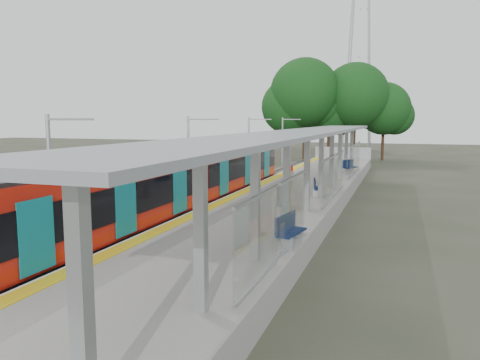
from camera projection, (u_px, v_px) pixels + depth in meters
name	position (u px, v px, depth m)	size (l,w,h in m)	color
trackbed	(222.00, 201.00, 29.39)	(3.00, 70.00, 0.24)	#59544C
platform	(292.00, 199.00, 27.88)	(6.00, 50.00, 1.00)	gray
tactile_strip	(252.00, 188.00, 28.64)	(0.60, 50.00, 0.02)	yellow
end_fence	(343.00, 152.00, 51.14)	(6.00, 0.10, 1.20)	#9EA0A5
train	(180.00, 182.00, 23.61)	(2.74, 27.60, 3.62)	black
canopy	(308.00, 140.00, 23.31)	(3.27, 38.00, 3.66)	#9EA0A5
pylon	(360.00, 33.00, 75.52)	(8.00, 4.00, 38.00)	#9EA0A5
tree_cluster	(330.00, 100.00, 58.17)	(18.02, 12.09, 12.72)	#382316
catenary_masts	(190.00, 157.00, 28.64)	(2.08, 48.16, 5.40)	#9EA0A5
bench_near	(289.00, 229.00, 15.48)	(0.75, 1.66, 1.09)	#0E1F49
bench_mid	(316.00, 187.00, 25.92)	(0.70, 1.41, 0.92)	#0E1F49
bench_far	(349.00, 166.00, 36.48)	(1.10, 1.64, 1.08)	#0E1F49
info_pillar_near	(255.00, 212.00, 17.29)	(0.41, 0.41, 1.84)	beige
info_pillar_far	(289.00, 189.00, 22.73)	(0.45, 0.45, 1.98)	beige
litter_bin	(282.00, 196.00, 22.69)	(0.50, 0.50, 1.03)	#9EA0A5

